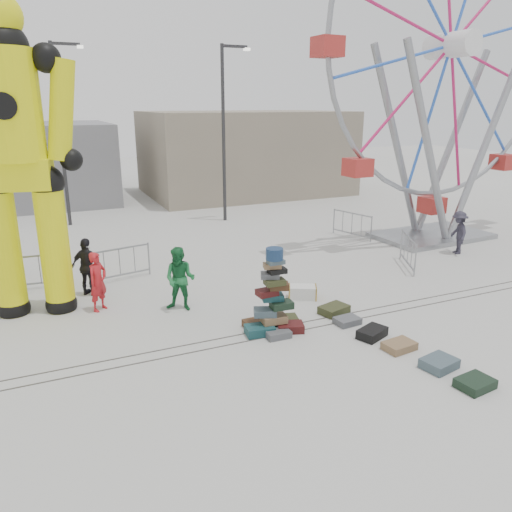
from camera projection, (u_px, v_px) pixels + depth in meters
name	position (u px, v px, depth m)	size (l,w,h in m)	color
ground	(300.00, 343.00, 11.84)	(90.00, 90.00, 0.00)	#9E9E99
track_line_near	(288.00, 333.00, 12.37)	(40.00, 0.04, 0.01)	#47443F
track_line_far	(281.00, 327.00, 12.72)	(40.00, 0.04, 0.01)	#47443F
building_right	(245.00, 153.00, 31.30)	(12.00, 8.00, 5.00)	gray
building_left	(19.00, 164.00, 28.08)	(10.00, 8.00, 4.40)	gray
lamp_post_right	(225.00, 125.00, 23.09)	(1.41, 0.25, 8.00)	#2D2D30
lamp_post_left	(62.00, 126.00, 22.11)	(1.41, 0.25, 8.00)	#2D2D30
suitcase_tower	(273.00, 308.00, 12.37)	(1.59, 1.34, 2.15)	#18454A
crash_test_dummy	(17.00, 151.00, 12.40)	(3.27, 1.43, 8.18)	black
ferris_wheel	(448.00, 72.00, 19.25)	(11.56, 3.09, 13.42)	gray
steamer_trunk	(302.00, 292.00, 14.53)	(0.81, 0.47, 0.38)	silver
row_case_0	(334.00, 309.00, 13.51)	(0.78, 0.54, 0.21)	#363B1D
row_case_1	(347.00, 321.00, 12.86)	(0.63, 0.46, 0.17)	#56595E
row_case_2	(372.00, 333.00, 12.12)	(0.75, 0.48, 0.23)	black
row_case_3	(399.00, 346.00, 11.52)	(0.73, 0.50, 0.18)	olive
row_case_4	(439.00, 363.00, 10.71)	(0.73, 0.57, 0.22)	#455963
row_case_5	(475.00, 383.00, 9.97)	(0.72, 0.54, 0.19)	black
barricade_dummy_b	(22.00, 273.00, 15.05)	(2.00, 0.10, 1.10)	gray
barricade_dummy_c	(120.00, 264.00, 15.91)	(2.00, 0.10, 1.10)	gray
barricade_wheel_front	(408.00, 252.00, 17.21)	(2.00, 0.10, 1.10)	gray
barricade_wheel_back	(352.00, 225.00, 21.03)	(2.00, 0.10, 1.10)	gray
pedestrian_red	(98.00, 282.00, 13.53)	(0.60, 0.40, 1.65)	#B1191E
pedestrian_green	(180.00, 279.00, 13.53)	(0.86, 0.67, 1.78)	#1A6934
pedestrian_black	(88.00, 267.00, 14.61)	(1.01, 0.42, 1.73)	black
pedestrian_grey	(458.00, 232.00, 18.72)	(1.05, 0.60, 1.63)	#292734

